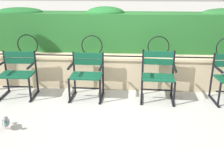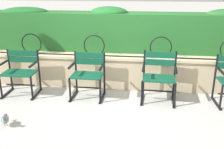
% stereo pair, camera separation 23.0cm
% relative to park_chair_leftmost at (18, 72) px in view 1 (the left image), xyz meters
% --- Properties ---
extents(ground_plane, '(60.00, 60.00, 0.00)m').
position_rel_park_chair_leftmost_xyz_m(ground_plane, '(1.79, -0.39, -0.46)').
color(ground_plane, '#ADADA8').
extents(stone_wall, '(7.57, 0.41, 0.67)m').
position_rel_park_chair_leftmost_xyz_m(stone_wall, '(1.79, 0.55, -0.12)').
color(stone_wall, tan).
rests_on(stone_wall, ground).
extents(iron_arch_fence, '(7.03, 0.02, 0.42)m').
position_rel_park_chair_leftmost_xyz_m(iron_arch_fence, '(1.42, 0.48, 0.38)').
color(iron_arch_fence, black).
rests_on(iron_arch_fence, stone_wall).
extents(hedge_row, '(7.42, 0.68, 0.92)m').
position_rel_park_chair_leftmost_xyz_m(hedge_row, '(1.80, 1.07, 0.64)').
color(hedge_row, '#236028').
rests_on(hedge_row, stone_wall).
extents(park_chair_leftmost, '(0.65, 0.54, 0.83)m').
position_rel_park_chair_leftmost_xyz_m(park_chair_leftmost, '(0.00, 0.00, 0.00)').
color(park_chair_leftmost, '#0F4C33').
rests_on(park_chair_leftmost, ground).
extents(park_chair_centre_left, '(0.61, 0.53, 0.82)m').
position_rel_park_chair_leftmost_xyz_m(park_chair_centre_left, '(1.30, 0.02, -0.00)').
color(park_chair_centre_left, '#0F4C33').
rests_on(park_chair_centre_left, ground).
extents(park_chair_centre_right, '(0.63, 0.55, 0.88)m').
position_rel_park_chair_leftmost_xyz_m(park_chair_centre_right, '(2.60, 0.02, 0.01)').
color(park_chair_centre_right, '#0F4C33').
rests_on(park_chair_centre_right, ground).
extents(pigeon_near_chairs, '(0.18, 0.27, 0.22)m').
position_rel_park_chair_leftmost_xyz_m(pigeon_near_chairs, '(0.30, -1.22, -0.35)').
color(pigeon_near_chairs, gray).
rests_on(pigeon_near_chairs, ground).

